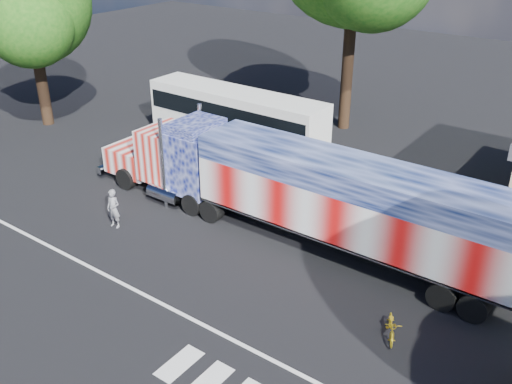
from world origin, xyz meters
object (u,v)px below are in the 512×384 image
Objects in this scene: bicycle at (392,326)px; coach_bus at (236,118)px; semi_truck at (296,189)px; tree_w_a at (29,3)px; woman at (113,209)px.

coach_bus is at bearing 118.17° from bicycle.
semi_truck is at bearing -38.80° from coach_bus.
tree_w_a reaches higher than coach_bus.
coach_bus is 10.76m from woman.
bicycle is 0.14× the size of tree_w_a.
coach_bus is at bearing 141.20° from semi_truck.
coach_bus is 17.57m from bicycle.
bicycle is 27.82m from tree_w_a.
semi_truck reaches higher than coach_bus.
bicycle is at bearing -35.43° from coach_bus.
bicycle is (5.95, -3.47, -1.82)m from semi_truck.
semi_truck is at bearing 21.78° from woman.
coach_bus is at bearing 90.01° from woman.
tree_w_a is (-11.98, -4.25, 5.77)m from coach_bus.
semi_truck is 1.81× the size of coach_bus.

